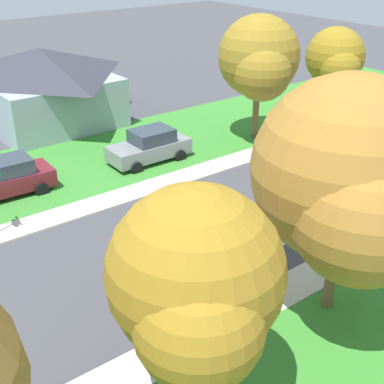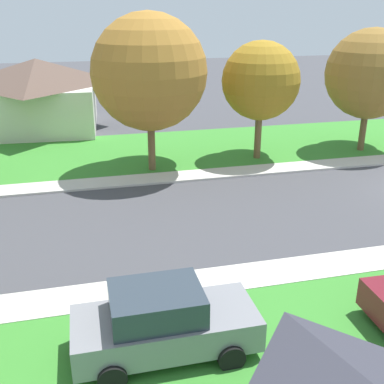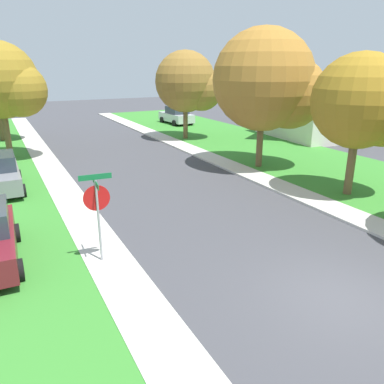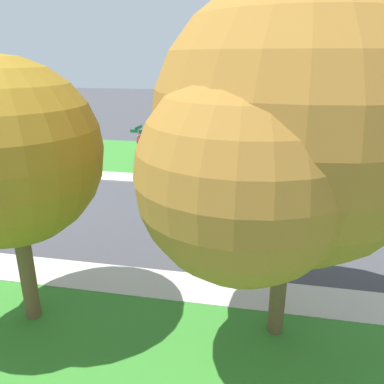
{
  "view_description": "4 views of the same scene",
  "coord_description": "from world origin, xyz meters",
  "px_view_note": "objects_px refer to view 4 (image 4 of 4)",
  "views": [
    {
      "loc": [
        14.14,
        -0.11,
        10.93
      ],
      "look_at": [
        -0.97,
        11.38,
        1.4
      ],
      "focal_mm": 48.99,
      "sensor_mm": 36.0,
      "label": 1
    },
    {
      "loc": [
        -16.34,
        15.01,
        7.69
      ],
      "look_at": [
        -0.78,
        11.16,
        1.4
      ],
      "focal_mm": 44.08,
      "sensor_mm": 36.0,
      "label": 2
    },
    {
      "loc": [
        -7.19,
        -5.63,
        5.68
      ],
      "look_at": [
        -1.34,
        5.65,
        1.4
      ],
      "focal_mm": 35.69,
      "sensor_mm": 36.0,
      "label": 3
    },
    {
      "loc": [
        13.68,
        11.05,
        6.15
      ],
      "look_at": [
        0.59,
        8.5,
        1.4
      ],
      "focal_mm": 35.97,
      "sensor_mm": 36.0,
      "label": 4
    }
  ],
  "objects_px": {
    "stop_sign_far_corner": "(140,143)",
    "car_maroon_driveway_right": "(180,150)",
    "house_left_setback": "(278,108)",
    "car_grey_far_down_street": "(310,159)",
    "tree_across_right": "(281,138)"
  },
  "relations": [
    {
      "from": "stop_sign_far_corner",
      "to": "house_left_setback",
      "type": "relative_size",
      "value": 0.3
    },
    {
      "from": "stop_sign_far_corner",
      "to": "car_maroon_driveway_right",
      "type": "bearing_deg",
      "value": 155.23
    },
    {
      "from": "stop_sign_far_corner",
      "to": "tree_across_right",
      "type": "distance_m",
      "value": 13.36
    },
    {
      "from": "stop_sign_far_corner",
      "to": "car_maroon_driveway_right",
      "type": "height_order",
      "value": "stop_sign_far_corner"
    },
    {
      "from": "stop_sign_far_corner",
      "to": "car_grey_far_down_street",
      "type": "height_order",
      "value": "stop_sign_far_corner"
    },
    {
      "from": "car_grey_far_down_street",
      "to": "tree_across_right",
      "type": "height_order",
      "value": "tree_across_right"
    },
    {
      "from": "tree_across_right",
      "to": "car_grey_far_down_street",
      "type": "bearing_deg",
      "value": 171.1
    },
    {
      "from": "car_maroon_driveway_right",
      "to": "house_left_setback",
      "type": "distance_m",
      "value": 10.52
    },
    {
      "from": "car_grey_far_down_street",
      "to": "car_maroon_driveway_right",
      "type": "height_order",
      "value": "same"
    },
    {
      "from": "stop_sign_far_corner",
      "to": "car_maroon_driveway_right",
      "type": "xyz_separation_m",
      "value": [
        -3.11,
        1.44,
        -1.01
      ]
    },
    {
      "from": "car_grey_far_down_street",
      "to": "house_left_setback",
      "type": "distance_m",
      "value": 9.64
    },
    {
      "from": "stop_sign_far_corner",
      "to": "car_grey_far_down_street",
      "type": "bearing_deg",
      "value": 105.65
    },
    {
      "from": "tree_across_right",
      "to": "house_left_setback",
      "type": "height_order",
      "value": "tree_across_right"
    },
    {
      "from": "car_grey_far_down_street",
      "to": "house_left_setback",
      "type": "bearing_deg",
      "value": -169.91
    },
    {
      "from": "tree_across_right",
      "to": "house_left_setback",
      "type": "relative_size",
      "value": 0.83
    }
  ]
}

